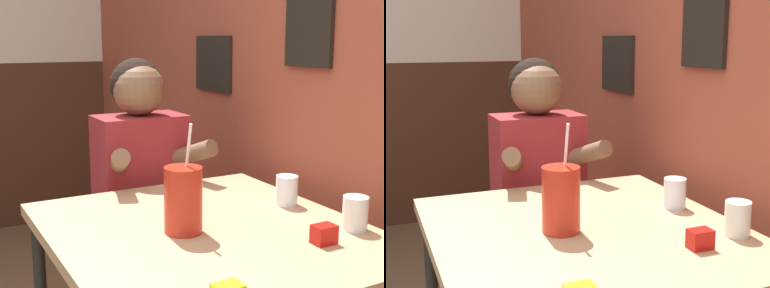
# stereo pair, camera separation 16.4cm
# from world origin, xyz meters

# --- Properties ---
(brick_wall_right) EXTENTS (0.08, 4.77, 2.70)m
(brick_wall_right) POSITION_xyz_m (1.34, 1.39, 1.35)
(brick_wall_right) COLOR brown
(brick_wall_right) RESTS_ON ground_plane
(main_table) EXTENTS (0.84, 0.94, 0.74)m
(main_table) POSITION_xyz_m (0.80, 0.37, 0.67)
(main_table) COLOR tan
(main_table) RESTS_ON ground_plane
(person_seated) EXTENTS (0.42, 0.40, 1.19)m
(person_seated) POSITION_xyz_m (0.86, 1.02, 0.62)
(person_seated) COLOR maroon
(person_seated) RESTS_ON ground_plane
(cocktail_pitcher) EXTENTS (0.10, 0.10, 0.30)m
(cocktail_pitcher) POSITION_xyz_m (0.72, 0.38, 0.83)
(cocktail_pitcher) COLOR #B22819
(cocktail_pitcher) RESTS_ON main_table
(glass_near_pitcher) EXTENTS (0.07, 0.07, 0.09)m
(glass_near_pitcher) POSITION_xyz_m (1.12, 0.44, 0.79)
(glass_near_pitcher) COLOR silver
(glass_near_pitcher) RESTS_ON main_table
(glass_center) EXTENTS (0.07, 0.07, 0.09)m
(glass_center) POSITION_xyz_m (1.15, 0.17, 0.79)
(glass_center) COLOR silver
(glass_center) RESTS_ON main_table
(condiment_ketchup) EXTENTS (0.06, 0.04, 0.05)m
(condiment_ketchup) POSITION_xyz_m (1.00, 0.14, 0.76)
(condiment_ketchup) COLOR #B7140F
(condiment_ketchup) RESTS_ON main_table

